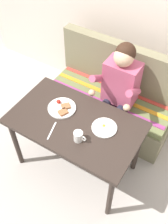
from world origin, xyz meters
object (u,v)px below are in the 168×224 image
knife (52,131)px  person (118,88)px  table (75,128)px  plate_eggs (104,128)px  couch (112,101)px  plate_breakfast (62,108)px  coffee_mug (78,136)px

knife → person: bearing=57.8°
knife → table: bearing=43.7°
person → knife: size_ratio=6.06×
table → plate_eggs: (0.26, 0.07, 0.09)m
couch → plate_eggs: size_ratio=6.42×
table → couch: couch is taller
couch → plate_eggs: bearing=-69.6°
couch → plate_eggs: (0.26, -0.69, 0.41)m
couch → plate_breakfast: couch is taller
table → person: bearing=77.9°
table → plate_eggs: 0.28m
coffee_mug → knife: 0.26m
table → plate_breakfast: (-0.19, 0.07, 0.09)m
couch → person: bearing=-54.0°
plate_eggs → knife: (-0.37, -0.27, -0.01)m
plate_breakfast → plate_eggs: (0.45, 0.01, -0.00)m
coffee_mug → knife: bearing=-170.2°
table → coffee_mug: size_ratio=10.17×
plate_eggs → coffee_mug: (-0.13, -0.22, 0.04)m
couch → coffee_mug: 1.03m
table → plate_breakfast: plate_breakfast is taller
plate_eggs → coffee_mug: 0.26m
table → knife: (-0.12, -0.19, 0.08)m
plate_eggs → coffee_mug: coffee_mug is taller
plate_breakfast → table: bearing=-19.7°
person → couch: bearing=126.0°
person → table: bearing=-102.1°
plate_breakfast → knife: (0.07, -0.26, -0.01)m
plate_breakfast → knife: plate_breakfast is taller
plate_eggs → coffee_mug: size_ratio=1.90×
plate_breakfast → plate_eggs: plate_breakfast is taller
knife → plate_eggs: bearing=20.6°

